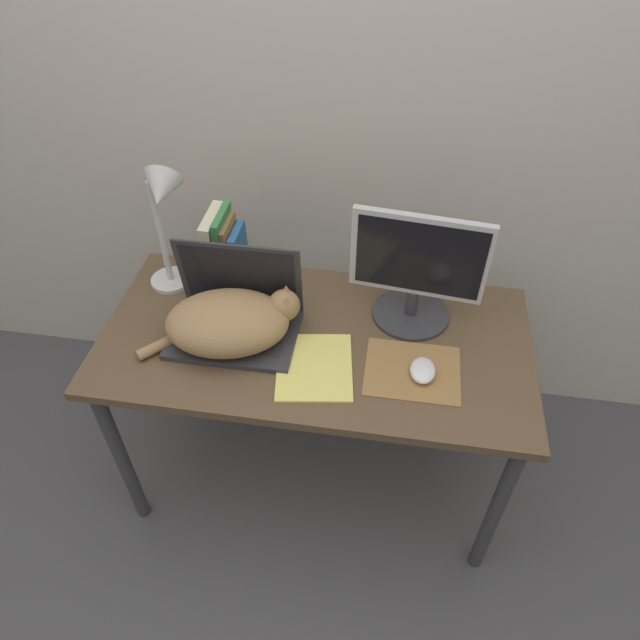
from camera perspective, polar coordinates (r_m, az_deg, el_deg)
The scene contains 11 objects.
ground_plane at distance 2.08m, azimuth -1.89°, elevation -21.95°, with size 12.00×12.00×0.00m, color #4C4C51.
wall_back at distance 1.81m, azimuth 2.35°, elevation 24.27°, with size 8.00×0.05×2.60m.
desk at distance 1.73m, azimuth -0.50°, elevation -3.61°, with size 1.26×0.63×0.71m.
laptop at distance 1.68m, azimuth -8.40°, elevation 0.32°, with size 0.37×0.25×0.26m.
cat at distance 1.63m, azimuth -8.94°, elevation -0.17°, with size 0.44×0.31×0.15m.
external_monitor at distance 1.65m, azimuth 9.65°, elevation 4.89°, with size 0.39×0.23×0.35m.
mousepad at distance 1.60m, azimuth 9.22°, elevation -5.01°, with size 0.26×0.22×0.00m.
computer_mouse at distance 1.58m, azimuth 10.23°, elevation -4.98°, with size 0.07×0.10×0.03m.
book_row at distance 1.84m, azimuth -9.65°, elevation 7.05°, with size 0.12×0.17×0.24m.
desk_lamp at distance 1.72m, azimuth -15.48°, elevation 10.47°, with size 0.17×0.17×0.44m.
notepad at distance 1.58m, azimuth -0.56°, elevation -4.70°, with size 0.24×0.28×0.01m.
Camera 1 is at (0.20, -0.85, 1.89)m, focal length 32.00 mm.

